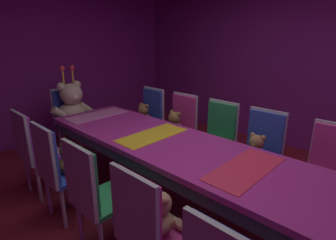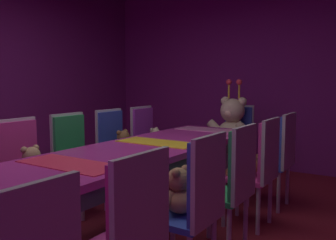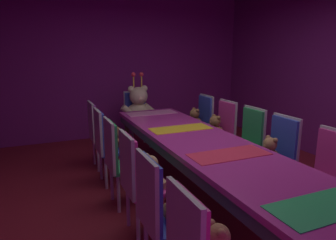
{
  "view_description": "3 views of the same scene",
  "coord_description": "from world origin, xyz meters",
  "px_view_note": "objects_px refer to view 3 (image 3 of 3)",
  "views": [
    {
      "loc": [
        -1.75,
        -1.38,
        1.72
      ],
      "look_at": [
        0.19,
        0.49,
        0.87
      ],
      "focal_mm": 28.48,
      "sensor_mm": 36.0,
      "label": 1
    },
    {
      "loc": [
        1.9,
        -2.22,
        1.3
      ],
      "look_at": [
        0.14,
        0.49,
        0.96
      ],
      "focal_mm": 39.23,
      "sensor_mm": 36.0,
      "label": 2
    },
    {
      "loc": [
        -1.59,
        -2.78,
        1.69
      ],
      "look_at": [
        -0.03,
        0.87,
        0.78
      ],
      "focal_mm": 32.36,
      "sensor_mm": 36.0,
      "label": 3
    }
  ],
  "objects_px": {
    "teddy_left_2": "(151,173)",
    "chair_right_2": "(279,150)",
    "chair_left_4": "(105,139)",
    "chair_right_4": "(223,127)",
    "teddy_left_5": "(107,129)",
    "chair_right_1": "(329,171)",
    "chair_left_3": "(117,154)",
    "teddy_right_4": "(214,128)",
    "chair_right_5": "(202,119)",
    "king_teddy_bear": "(139,107)",
    "chair_right_3": "(249,137)",
    "chair_left_1": "(157,206)",
    "chair_left_2": "(136,175)",
    "teddy_right_2": "(269,152)",
    "teddy_right_5": "(194,119)",
    "throne_chair": "(136,113)",
    "teddy_left_4": "(116,139)",
    "chair_left_5": "(97,128)",
    "banquet_table": "(201,147)",
    "teddy_left_1": "(175,205)"
  },
  "relations": [
    {
      "from": "chair_right_2",
      "to": "king_teddy_bear",
      "type": "relative_size",
      "value": 1.13
    },
    {
      "from": "chair_left_5",
      "to": "throne_chair",
      "type": "relative_size",
      "value": 1.0
    },
    {
      "from": "banquet_table",
      "to": "teddy_right_2",
      "type": "xyz_separation_m",
      "value": [
        0.71,
        -0.27,
        -0.07
      ]
    },
    {
      "from": "chair_right_1",
      "to": "chair_right_2",
      "type": "bearing_deg",
      "value": -91.0
    },
    {
      "from": "chair_right_1",
      "to": "chair_right_2",
      "type": "distance_m",
      "value": 0.66
    },
    {
      "from": "chair_left_4",
      "to": "chair_right_1",
      "type": "distance_m",
      "value": 2.53
    },
    {
      "from": "teddy_left_2",
      "to": "teddy_right_4",
      "type": "bearing_deg",
      "value": 40.02
    },
    {
      "from": "teddy_left_2",
      "to": "chair_right_2",
      "type": "xyz_separation_m",
      "value": [
        1.56,
        0.04,
        0.01
      ]
    },
    {
      "from": "chair_left_4",
      "to": "chair_right_4",
      "type": "xyz_separation_m",
      "value": [
        1.74,
        -0.03,
        0.0
      ]
    },
    {
      "from": "teddy_left_2",
      "to": "throne_chair",
      "type": "relative_size",
      "value": 0.33
    },
    {
      "from": "teddy_left_1",
      "to": "throne_chair",
      "type": "xyz_separation_m",
      "value": [
        0.73,
        3.33,
        0.02
      ]
    },
    {
      "from": "teddy_left_2",
      "to": "chair_right_4",
      "type": "xyz_separation_m",
      "value": [
        1.57,
        1.19,
        0.01
      ]
    },
    {
      "from": "chair_right_1",
      "to": "chair_right_3",
      "type": "height_order",
      "value": "same"
    },
    {
      "from": "banquet_table",
      "to": "chair_right_3",
      "type": "xyz_separation_m",
      "value": [
        0.86,
        0.28,
        -0.06
      ]
    },
    {
      "from": "chair_left_3",
      "to": "chair_right_4",
      "type": "xyz_separation_m",
      "value": [
        1.74,
        0.59,
        0.0
      ]
    },
    {
      "from": "banquet_table",
      "to": "teddy_left_5",
      "type": "relative_size",
      "value": 13.23
    },
    {
      "from": "chair_right_3",
      "to": "king_teddy_bear",
      "type": "bearing_deg",
      "value": -66.28
    },
    {
      "from": "chair_left_2",
      "to": "chair_right_5",
      "type": "bearing_deg",
      "value": 46.65
    },
    {
      "from": "chair_left_1",
      "to": "king_teddy_bear",
      "type": "xyz_separation_m",
      "value": [
        0.88,
        3.16,
        0.14
      ]
    },
    {
      "from": "chair_left_1",
      "to": "chair_right_3",
      "type": "bearing_deg",
      "value": 34.68
    },
    {
      "from": "teddy_left_5",
      "to": "chair_right_1",
      "type": "distance_m",
      "value": 2.91
    },
    {
      "from": "chair_left_3",
      "to": "throne_chair",
      "type": "bearing_deg",
      "value": 67.5
    },
    {
      "from": "king_teddy_bear",
      "to": "chair_left_1",
      "type": "bearing_deg",
      "value": -15.51
    },
    {
      "from": "chair_right_4",
      "to": "chair_left_2",
      "type": "bearing_deg",
      "value": 34.86
    },
    {
      "from": "chair_left_1",
      "to": "teddy_right_5",
      "type": "xyz_separation_m",
      "value": [
        1.59,
        2.42,
        0.0
      ]
    },
    {
      "from": "chair_left_1",
      "to": "chair_left_5",
      "type": "height_order",
      "value": "same"
    },
    {
      "from": "chair_left_2",
      "to": "king_teddy_bear",
      "type": "distance_m",
      "value": 2.69
    },
    {
      "from": "chair_left_4",
      "to": "teddy_left_5",
      "type": "height_order",
      "value": "chair_left_4"
    },
    {
      "from": "teddy_left_4",
      "to": "teddy_left_5",
      "type": "height_order",
      "value": "teddy_left_4"
    },
    {
      "from": "chair_left_3",
      "to": "teddy_right_4",
      "type": "xyz_separation_m",
      "value": [
        1.59,
        0.59,
        0.0
      ]
    },
    {
      "from": "chair_right_5",
      "to": "king_teddy_bear",
      "type": "relative_size",
      "value": 1.13
    },
    {
      "from": "chair_left_1",
      "to": "teddy_right_5",
      "type": "distance_m",
      "value": 2.89
    },
    {
      "from": "teddy_left_2",
      "to": "teddy_left_5",
      "type": "height_order",
      "value": "teddy_left_2"
    },
    {
      "from": "chair_right_3",
      "to": "teddy_left_5",
      "type": "bearing_deg",
      "value": -38.0
    },
    {
      "from": "chair_left_3",
      "to": "chair_right_5",
      "type": "height_order",
      "value": "same"
    },
    {
      "from": "banquet_table",
      "to": "chair_right_4",
      "type": "relative_size",
      "value": 3.78
    },
    {
      "from": "chair_left_3",
      "to": "chair_left_5",
      "type": "bearing_deg",
      "value": 89.54
    },
    {
      "from": "chair_left_3",
      "to": "chair_left_4",
      "type": "relative_size",
      "value": 1.0
    },
    {
      "from": "teddy_right_5",
      "to": "throne_chair",
      "type": "bearing_deg",
      "value": -52.06
    },
    {
      "from": "chair_left_4",
      "to": "chair_right_5",
      "type": "bearing_deg",
      "value": 18.52
    },
    {
      "from": "teddy_left_2",
      "to": "chair_right_1",
      "type": "xyz_separation_m",
      "value": [
        1.55,
        -0.62,
        0.01
      ]
    },
    {
      "from": "chair_left_2",
      "to": "teddy_left_2",
      "type": "height_order",
      "value": "chair_left_2"
    },
    {
      "from": "chair_left_3",
      "to": "chair_right_3",
      "type": "relative_size",
      "value": 1.0
    },
    {
      "from": "teddy_right_2",
      "to": "teddy_right_5",
      "type": "xyz_separation_m",
      "value": [
        -0.0,
        1.77,
        0.01
      ]
    },
    {
      "from": "teddy_left_2",
      "to": "chair_left_4",
      "type": "distance_m",
      "value": 1.24
    },
    {
      "from": "chair_right_1",
      "to": "chair_left_5",
      "type": "bearing_deg",
      "value": -55.1
    },
    {
      "from": "chair_left_2",
      "to": "teddy_right_2",
      "type": "distance_m",
      "value": 1.56
    },
    {
      "from": "chair_right_4",
      "to": "teddy_right_5",
      "type": "distance_m",
      "value": 0.63
    },
    {
      "from": "teddy_left_4",
      "to": "chair_left_5",
      "type": "height_order",
      "value": "chair_left_5"
    },
    {
      "from": "banquet_table",
      "to": "teddy_left_4",
      "type": "height_order",
      "value": "teddy_left_4"
    }
  ]
}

